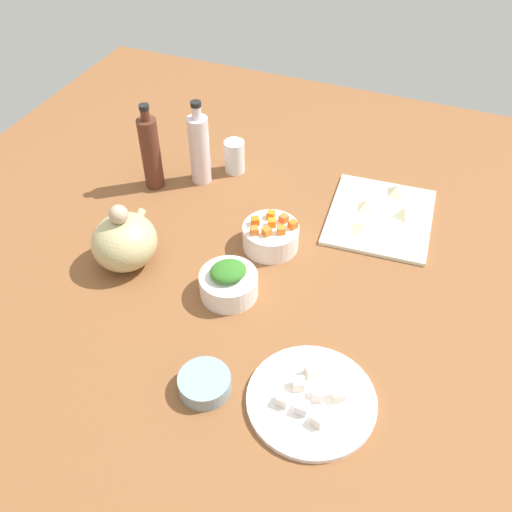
{
  "coord_description": "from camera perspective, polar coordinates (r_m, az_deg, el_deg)",
  "views": [
    {
      "loc": [
        -85.05,
        -33.97,
        96.05
      ],
      "look_at": [
        0.0,
        0.0,
        8.0
      ],
      "focal_mm": 39.57,
      "sensor_mm": 36.0,
      "label": 1
    }
  ],
  "objects": [
    {
      "name": "bottle_1",
      "position": [
        1.52,
        -10.59,
        10.28
      ],
      "size": [
        5.12,
        5.12,
        24.18
      ],
      "color": "#562B1E",
      "rests_on": "tabletop"
    },
    {
      "name": "tofu_cube_5",
      "position": [
        1.09,
        4.32,
        -12.75
      ],
      "size": [
        2.88,
        2.88,
        2.2
      ],
      "primitive_type": "cube",
      "rotation": [
        0.0,
        0.0,
        1.97
      ],
      "color": "white",
      "rests_on": "plate_tofu"
    },
    {
      "name": "tofu_cube_4",
      "position": [
        1.07,
        2.75,
        -14.27
      ],
      "size": [
        2.35,
        2.35,
        2.2
      ],
      "primitive_type": "cube",
      "rotation": [
        0.0,
        0.0,
        1.5
      ],
      "color": "white",
      "rests_on": "plate_tofu"
    },
    {
      "name": "carrot_cube_4",
      "position": [
        1.3,
        1.25,
        2.45
      ],
      "size": [
        2.5,
        2.5,
        1.8
      ],
      "primitive_type": "cube",
      "rotation": [
        0.0,
        0.0,
        0.98
      ],
      "color": "orange",
      "rests_on": "bowl_carrots"
    },
    {
      "name": "carrot_cube_7",
      "position": [
        1.31,
        -0.18,
        2.58
      ],
      "size": [
        2.5,
        2.5,
        1.8
      ],
      "primitive_type": "cube",
      "rotation": [
        0.0,
        0.0,
        2.18
      ],
      "color": "orange",
      "rests_on": "bowl_carrots"
    },
    {
      "name": "tofu_cube_2",
      "position": [
        1.06,
        4.68,
        -15.01
      ],
      "size": [
        2.22,
        2.22,
        2.2
      ],
      "primitive_type": "cube",
      "rotation": [
        0.0,
        0.0,
        1.56
      ],
      "color": "silver",
      "rests_on": "plate_tofu"
    },
    {
      "name": "tabletop",
      "position": [
        1.32,
        0.0,
        -2.04
      ],
      "size": [
        190.0,
        190.0,
        3.0
      ],
      "primitive_type": "cube",
      "color": "brown",
      "rests_on": "ground"
    },
    {
      "name": "tofu_cube_6",
      "position": [
        1.08,
        6.34,
        -13.71
      ],
      "size": [
        2.64,
        2.64,
        2.2
      ],
      "primitive_type": "cube",
      "rotation": [
        0.0,
        0.0,
        0.23
      ],
      "color": "white",
      "rests_on": "plate_tofu"
    },
    {
      "name": "dumpling_1",
      "position": [
        1.48,
        11.13,
        5.15
      ],
      "size": [
        6.22,
        6.01,
        2.68
      ],
      "primitive_type": "pyramid",
      "rotation": [
        0.0,
        0.0,
        5.75
      ],
      "color": "beige",
      "rests_on": "cutting_board"
    },
    {
      "name": "teapot",
      "position": [
        1.32,
        -13.15,
        1.49
      ],
      "size": [
        16.91,
        14.78,
        16.66
      ],
      "color": "tan",
      "rests_on": "tabletop"
    },
    {
      "name": "chopped_greens_mound",
      "position": [
        1.21,
        -2.84,
        -1.53
      ],
      "size": [
        10.52,
        10.61,
        2.85
      ],
      "primitive_type": "ellipsoid",
      "rotation": [
        0.0,
        0.0,
        2.3
      ],
      "color": "#337325",
      "rests_on": "bowl_greens"
    },
    {
      "name": "drinking_glass_0",
      "position": [
        1.59,
        -2.19,
        10.02
      ],
      "size": [
        5.65,
        5.65,
        9.31
      ],
      "primitive_type": "cylinder",
      "color": "white",
      "rests_on": "tabletop"
    },
    {
      "name": "plate_tofu",
      "position": [
        1.09,
        5.62,
        -14.3
      ],
      "size": [
        24.48,
        24.48,
        1.2
      ],
      "primitive_type": "cylinder",
      "color": "white",
      "rests_on": "tabletop"
    },
    {
      "name": "cutting_board",
      "position": [
        1.48,
        12.43,
        3.9
      ],
      "size": [
        30.88,
        27.5,
        1.0
      ],
      "primitive_type": "cube",
      "rotation": [
        0.0,
        0.0,
        0.07
      ],
      "color": "silver",
      "rests_on": "tabletop"
    },
    {
      "name": "bowl_small_side",
      "position": [
        1.1,
        -5.22,
        -12.7
      ],
      "size": [
        10.09,
        10.09,
        3.52
      ],
      "primitive_type": "cylinder",
      "color": "#81959E",
      "rests_on": "tabletop"
    },
    {
      "name": "tofu_cube_1",
      "position": [
        1.11,
        5.62,
        -11.49
      ],
      "size": [
        3.11,
        3.11,
        2.2
      ],
      "primitive_type": "cube",
      "rotation": [
        0.0,
        0.0,
        0.76
      ],
      "color": "#F3E0CC",
      "rests_on": "plate_tofu"
    },
    {
      "name": "bowl_carrots",
      "position": [
        1.35,
        1.61,
        1.95
      ],
      "size": [
        13.48,
        13.48,
        5.96
      ],
      "primitive_type": "cylinder",
      "color": "white",
      "rests_on": "tabletop"
    },
    {
      "name": "dumpling_2",
      "position": [
        1.48,
        14.7,
        4.31
      ],
      "size": [
        5.35,
        5.53,
        2.81
      ],
      "primitive_type": "pyramid",
      "rotation": [
        0.0,
        0.0,
        5.17
      ],
      "color": "beige",
      "rests_on": "cutting_board"
    },
    {
      "name": "dumpling_0",
      "position": [
        1.55,
        13.97,
        6.49
      ],
      "size": [
        5.9,
        6.05,
        2.79
      ],
      "primitive_type": "pyramid",
      "rotation": [
        0.0,
        0.0,
        4.1
      ],
      "color": "beige",
      "rests_on": "cutting_board"
    },
    {
      "name": "carrot_cube_2",
      "position": [
        1.34,
        2.82,
        3.8
      ],
      "size": [
        2.4,
        2.4,
        1.8
      ],
      "primitive_type": "cube",
      "rotation": [
        0.0,
        0.0,
        1.13
      ],
      "color": "orange",
      "rests_on": "bowl_carrots"
    },
    {
      "name": "carrot_cube_6",
      "position": [
        1.33,
        3.75,
        3.19
      ],
      "size": [
        2.47,
        2.47,
        1.8
      ],
      "primitive_type": "cube",
      "rotation": [
        0.0,
        0.0,
        2.6
      ],
      "color": "orange",
      "rests_on": "bowl_carrots"
    },
    {
      "name": "bowl_greens",
      "position": [
        1.24,
        -2.77,
        -2.91
      ],
      "size": [
        12.88,
        12.88,
        5.63
      ],
      "primitive_type": "cylinder",
      "color": "white",
      "rests_on": "tabletop"
    },
    {
      "name": "dumpling_3",
      "position": [
        1.41,
        10.86,
        2.85
      ],
      "size": [
        7.66,
        7.66,
        2.08
      ],
      "primitive_type": "pyramid",
      "rotation": [
        0.0,
        0.0,
        1.19
      ],
      "color": "beige",
      "rests_on": "cutting_board"
    },
    {
      "name": "tofu_cube_3",
      "position": [
        1.08,
        8.29,
        -13.72
      ],
      "size": [
        3.04,
        3.04,
        2.2
      ],
      "primitive_type": "cube",
      "rotation": [
        0.0,
        0.0,
        0.58
      ],
      "color": "silver",
      "rests_on": "plate_tofu"
    },
    {
      "name": "bottle_0",
      "position": [
        1.53,
        -5.75,
        10.78
      ],
      "size": [
        5.51,
        5.51,
        23.69
      ],
      "color": "silver",
      "rests_on": "tabletop"
    },
    {
      "name": "tofu_cube_0",
      "position": [
        1.05,
        6.33,
        -16.1
      ],
      "size": [
        2.65,
        2.65,
        2.2
      ],
      "primitive_type": "cube",
      "rotation": [
        0.0,
        0.0,
        1.34
      ],
      "color": "#F2E4D0",
      "rests_on": "plate_tofu"
    },
    {
      "name": "carrot_cube_0",
      "position": [
        1.31,
        2.56,
        2.64
      ],
      "size": [
        2.45,
        2.45,
        1.8
      ],
      "primitive_type": "cube",
      "rotation": [
        0.0,
        0.0,
        0.51
      ],
      "color": "orange",
      "rests_on": "bowl_carrots"
    },
    {
      "name": "carrot_cube_5",
      "position": [
        1.35,
        1.52,
        4.19
      ],
      "size": [
        1.9,
        1.9,
        1.8
      ],
      "primitive_type": "cube",
      "rotation": [
        0.0,
        0.0,
        1.63
      ],
      "color": "orange",
      "rests_on": "bowl_carrots"
    },
    {
      "name": "carrot_cube_3",
      "position": [
        1.33,
        -0.09,
        3.55
      ],
      "size": [
        2.49,
        2.49,
        1.8
      ],
      "primitive_type": "cube",
      "rotation": [
        0.0,
        0.0,
        0.58
      ],
      "color": "orange",
      "rests_on": "bowl_carrots"
    },
    {
      "name": "carrot_cube_1",
      "position": [
        1.33,
        1.78,
        3.35
      ],
      "size": [
        2.35,
        2.35,
        1.8
      ],
      "primitive_type": "cube",
      "rotation": [
        0.0,
        0.0,
        1.96
      ],
      "color": "orange",
      "rests_on": "bowl_carrots"
    }
  ]
}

